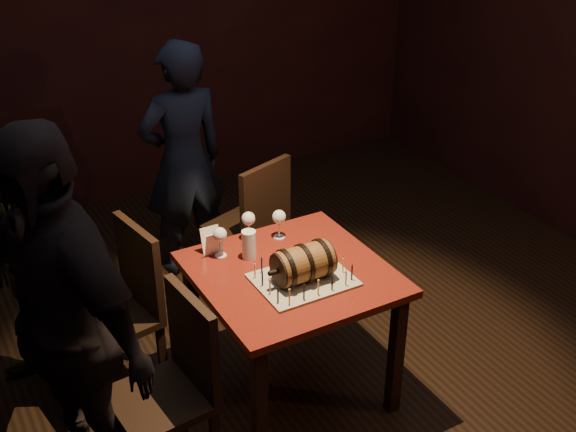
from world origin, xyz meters
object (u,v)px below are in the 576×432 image
Objects in this scene: pub_table at (291,290)px; wine_glass_left at (220,236)px; chair_back at (254,221)px; person_left_front at (62,327)px; barrel_cake at (303,263)px; person_back at (183,161)px; chair_left_front at (175,380)px; person_left_rear at (31,282)px; chair_left_rear at (125,302)px; wine_glass_right at (279,218)px; wine_glass_mid at (248,220)px; pint_of_ale at (249,245)px.

wine_glass_left is (-0.24, 0.29, 0.23)m from pub_table.
person_left_front is at bearing -143.92° from chair_back.
barrel_cake is 1.51m from person_back.
chair_left_front is 0.63× the size of person_left_rear.
wine_glass_left is 0.60m from chair_left_rear.
person_left_rear is (-1.22, 0.23, -0.13)m from wine_glass_right.
chair_left_rear is at bearing 171.54° from wine_glass_mid.
chair_left_front is 1.78m from person_back.
person_left_front is (0.01, -0.63, 0.15)m from person_left_rear.
wine_glass_left is at bearing 121.69° from barrel_cake.
person_back reaches higher than pub_table.
chair_left_rear is 0.47m from person_left_rear.
pub_table is 5.59× the size of wine_glass_right.
person_left_rear is (-0.42, 0.08, 0.21)m from chair_left_rear.
pint_of_ale reaches higher than pub_table.
person_back is at bearing 122.60° from person_left_front.
pub_table is 6.00× the size of pint_of_ale.
chair_left_rear is at bearing 168.93° from wine_glass_right.
wine_glass_mid is 0.75m from chair_left_rear.
wine_glass_left and wine_glass_mid have the same top height.
chair_left_front reaches higher than pub_table.
barrel_cake reaches higher than chair_back.
person_left_front is (-1.21, -0.40, 0.02)m from wine_glass_right.
wine_glass_left is 0.93m from person_left_rear.
chair_back is at bearing 74.35° from pub_table.
pint_of_ale is 0.78m from chair_left_front.
wine_glass_right is 0.89m from chair_left_rear.
wine_glass_right is (0.34, 0.02, 0.00)m from wine_glass_left.
barrel_cake is 1.30m from person_left_rear.
chair_back and chair_left_front have the same top height.
wine_glass_left is at bearing 144.68° from pint_of_ale.
wine_glass_right is (0.10, 0.31, 0.23)m from pub_table.
chair_left_front is at bearing -138.67° from wine_glass_mid.
barrel_cake is 0.34m from pint_of_ale.
chair_back is at bearing 50.97° from wine_glass_left.
person_left_front is (-1.06, -0.46, 0.02)m from wine_glass_mid.
chair_back is (0.49, 0.61, -0.35)m from wine_glass_left.
wine_glass_left is at bearing 74.81° from person_back.
pub_table is 0.44m from wine_glass_left.
person_back is (0.06, 1.04, -0.09)m from wine_glass_mid.
chair_left_front reaches higher than pint_of_ale.
barrel_cake is at bearing 87.34° from person_back.
pint_of_ale is 0.16× the size of chair_left_rear.
chair_left_rear is (-0.96, -0.44, 0.00)m from chair_back.
person_left_front is at bearing -156.71° from wine_glass_mid.
chair_left_rear is 0.78m from person_left_front.
chair_left_front is 0.56m from person_left_front.
wine_glass_left is at bearing -129.03° from chair_back.
person_left_front is (-1.12, -1.49, 0.11)m from person_back.
person_left_front is at bearing -161.79° from wine_glass_right.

